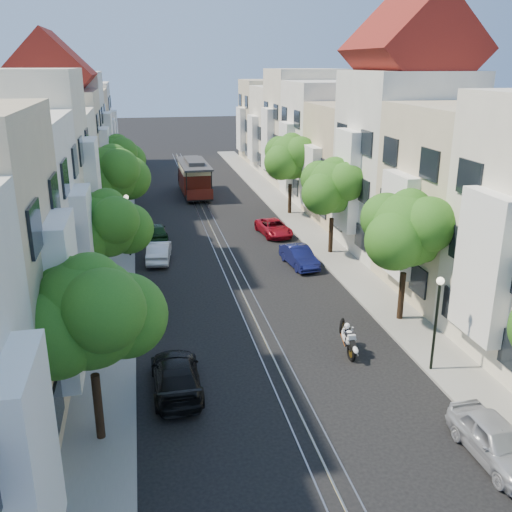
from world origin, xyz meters
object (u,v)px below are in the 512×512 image
sportbike_rider (348,338)px  parked_car_w_mid (159,251)px  tree_w_d (118,157)px  parked_car_e_mid (299,256)px  lamp_east (437,310)px  parked_car_w_near (176,375)px  tree_e_b (408,231)px  parked_car_w_far (156,231)px  tree_w_a (91,316)px  tree_e_c (334,188)px  cable_car (194,176)px  tree_w_c (113,175)px  lamp_west (127,216)px  tree_e_d (291,158)px  parked_car_e_near (496,441)px  parked_car_e_far (274,228)px  tree_w_b (107,227)px

sportbike_rider → parked_car_w_mid: size_ratio=0.50×
tree_w_d → parked_car_e_mid: bearing=-57.4°
lamp_east → parked_car_w_near: lamp_east is taller
tree_e_b → parked_car_w_far: bearing=124.8°
parked_car_w_mid → tree_w_a: bearing=88.2°
tree_e_c → parked_car_w_far: size_ratio=1.80×
sportbike_rider → tree_e_b: bearing=34.8°
cable_car → parked_car_e_mid: bearing=-79.9°
lamp_east → parked_car_w_mid: bearing=122.5°
parked_car_e_mid → parked_car_w_mid: 9.24m
tree_w_c → tree_w_a: bearing=-90.0°
parked_car_w_near → tree_e_c: bearing=-127.7°
cable_car → parked_car_w_near: 35.86m
lamp_east → lamp_west: bearing=125.0°
parked_car_w_near → parked_car_w_mid: bearing=-90.5°
parked_car_e_mid → parked_car_w_mid: parked_car_w_mid is taller
tree_e_d → parked_car_e_near: tree_e_d is taller
tree_e_b → lamp_west: tree_e_b is taller
tree_e_d → sportbike_rider: size_ratio=3.41×
sportbike_rider → cable_car: 34.31m
tree_w_a → cable_car: 38.99m
tree_e_c → tree_w_c: (-14.40, 5.00, 0.47)m
tree_e_b → parked_car_w_near: 13.08m
parked_car_e_far → parked_car_w_mid: size_ratio=1.05×
tree_e_c → tree_w_a: size_ratio=0.98×
tree_w_b → parked_car_e_near: bearing=-50.8°
tree_e_b → tree_e_d: (0.00, 22.00, 0.13)m
tree_w_a → parked_car_w_mid: tree_w_a is taller
tree_e_c → sportbike_rider: tree_e_c is taller
lamp_east → cable_car: lamp_east is taller
tree_w_c → parked_car_w_near: (2.74, -20.32, -4.39)m
tree_e_b → tree_w_a: 16.01m
lamp_west → parked_car_w_far: bearing=63.3°
tree_w_a → parked_car_w_far: size_ratio=1.84×
parked_car_e_near → parked_car_w_near: parked_car_e_near is taller
tree_e_d → tree_w_d: (-14.40, 5.00, -0.27)m
tree_w_c → parked_car_w_near: tree_w_c is taller
lamp_west → sportbike_rider: size_ratio=2.07×
sportbike_rider → parked_car_w_mid: (-7.72, 14.68, -0.18)m
tree_e_d → parked_car_e_mid: tree_e_d is taller
lamp_east → tree_e_b: bearing=79.1°
tree_e_b → tree_w_b: 15.25m
parked_car_e_far → parked_car_e_near: bearing=-93.8°
tree_w_a → parked_car_e_near: 13.84m
tree_e_b → parked_car_e_near: (-1.66, -10.61, -4.05)m
tree_e_b → tree_e_c: bearing=90.0°
tree_e_b → tree_e_c: 11.00m
tree_w_b → parked_car_e_near: 20.48m
tree_w_a → tree_w_b: tree_w_a is taller
parked_car_e_mid → tree_w_d: bearing=115.6°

